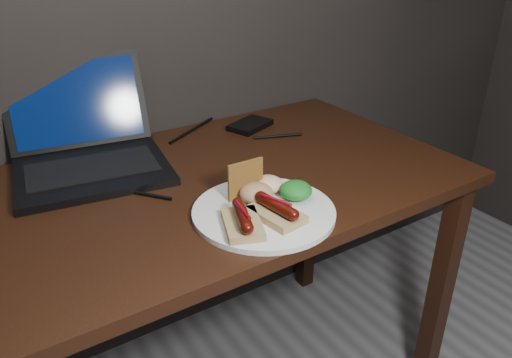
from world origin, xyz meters
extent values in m
cube|color=black|center=(0.00, 1.38, 0.73)|extent=(1.40, 0.70, 0.03)
cube|color=black|center=(0.65, 1.08, 0.36)|extent=(0.05, 0.05, 0.72)
cube|color=black|center=(0.65, 1.68, 0.36)|extent=(0.05, 0.05, 0.72)
cube|color=black|center=(-0.14, 1.55, 0.76)|extent=(0.39, 0.33, 0.02)
cube|color=black|center=(-0.14, 1.55, 0.77)|extent=(0.32, 0.20, 0.00)
cube|color=black|center=(-0.11, 1.73, 0.88)|extent=(0.36, 0.14, 0.23)
cube|color=#07234E|center=(-0.11, 1.73, 0.88)|extent=(0.33, 0.12, 0.20)
cube|color=black|center=(0.35, 1.61, 0.76)|extent=(0.15, 0.12, 0.02)
cylinder|color=black|center=(-0.08, 1.40, 0.75)|extent=(0.12, 0.15, 0.01)
cylinder|color=black|center=(0.19, 1.68, 0.75)|extent=(0.19, 0.12, 0.01)
cylinder|color=black|center=(0.38, 1.50, 0.75)|extent=(0.13, 0.06, 0.01)
cylinder|color=white|center=(0.11, 1.17, 0.76)|extent=(0.30, 0.30, 0.01)
cube|color=tan|center=(0.04, 1.13, 0.77)|extent=(0.11, 0.13, 0.02)
cylinder|color=#4D0D05|center=(0.04, 1.13, 0.79)|extent=(0.06, 0.10, 0.02)
sphere|color=#4D0D05|center=(0.02, 1.09, 0.79)|extent=(0.03, 0.02, 0.02)
sphere|color=#4D0D05|center=(0.05, 1.18, 0.79)|extent=(0.02, 0.02, 0.02)
cylinder|color=#6B050F|center=(0.04, 1.13, 0.80)|extent=(0.02, 0.07, 0.01)
cube|color=tan|center=(0.11, 1.13, 0.77)|extent=(0.09, 0.12, 0.02)
cylinder|color=#4D0D05|center=(0.11, 1.13, 0.79)|extent=(0.04, 0.10, 0.02)
sphere|color=#4D0D05|center=(0.12, 1.08, 0.79)|extent=(0.03, 0.02, 0.02)
sphere|color=#4D0D05|center=(0.10, 1.18, 0.79)|extent=(0.02, 0.02, 0.02)
cylinder|color=#6B050F|center=(0.11, 1.13, 0.80)|extent=(0.03, 0.07, 0.01)
cube|color=#A06E2B|center=(0.11, 1.24, 0.80)|extent=(0.09, 0.01, 0.08)
ellipsoid|color=#115918|center=(0.19, 1.17, 0.78)|extent=(0.07, 0.07, 0.04)
ellipsoid|color=maroon|center=(0.12, 1.21, 0.78)|extent=(0.07, 0.07, 0.04)
ellipsoid|color=white|center=(0.16, 1.23, 0.78)|extent=(0.06, 0.06, 0.04)
camera|label=1|loc=(-0.39, 0.43, 1.29)|focal=35.00mm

